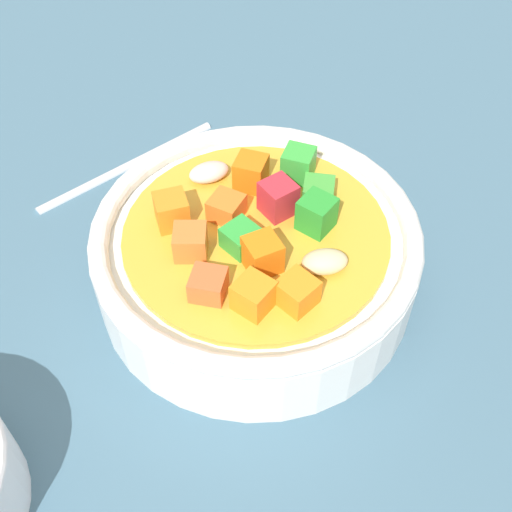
{
  "coord_description": "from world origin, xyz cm",
  "views": [
    {
      "loc": [
        -20.01,
        -14.93,
        31.2
      ],
      "look_at": [
        0.0,
        0.0,
        2.55
      ],
      "focal_mm": 44.8,
      "sensor_mm": 36.0,
      "label": 1
    }
  ],
  "objects": [
    {
      "name": "spoon",
      "position": [
        -3.59,
        15.69,
        0.38
      ],
      "size": [
        23.78,
        6.9,
        0.84
      ],
      "rotation": [
        0.0,
        0.0,
        2.91
      ],
      "color": "silver",
      "rests_on": "ground_plane"
    },
    {
      "name": "soup_bowl_main",
      "position": [
        -0.0,
        -0.01,
        2.84
      ],
      "size": [
        19.06,
        19.06,
        6.71
      ],
      "color": "white",
      "rests_on": "ground_plane"
    },
    {
      "name": "ground_plane",
      "position": [
        0.0,
        0.0,
        -1.0
      ],
      "size": [
        140.0,
        140.0,
        2.0
      ],
      "primitive_type": "cube",
      "color": "#42667A"
    }
  ]
}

